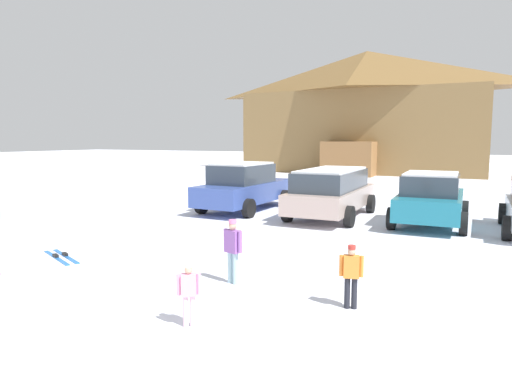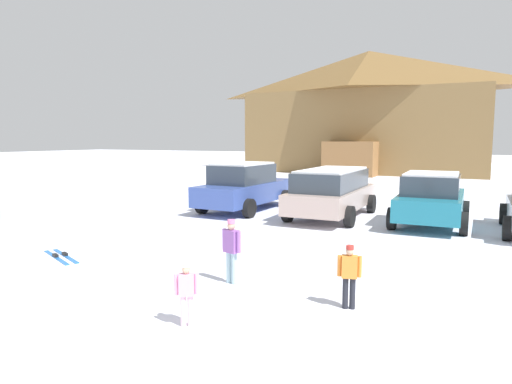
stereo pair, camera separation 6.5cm
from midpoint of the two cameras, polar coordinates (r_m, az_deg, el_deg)
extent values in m
cube|color=brown|center=(37.34, 13.43, 7.23)|extent=(17.75, 7.86, 6.16)
pyramid|color=brown|center=(37.69, 13.63, 14.36)|extent=(18.36, 8.47, 3.20)
cube|color=olive|center=(32.73, 11.41, 4.10)|extent=(3.61, 1.82, 2.40)
cube|color=#374F9B|center=(16.65, -1.46, 0.02)|extent=(1.84, 4.70, 0.69)
cube|color=#2D3842|center=(16.39, -1.86, 2.29)|extent=(1.58, 2.46, 0.67)
cube|color=white|center=(16.36, -1.87, 3.56)|extent=(1.47, 2.34, 0.06)
cylinder|color=black|center=(18.40, -1.81, -0.43)|extent=(0.23, 0.64, 0.64)
cylinder|color=black|center=(17.56, 3.52, -0.78)|extent=(0.23, 0.64, 0.64)
cylinder|color=black|center=(15.97, -6.93, -1.56)|extent=(0.23, 0.64, 0.64)
cylinder|color=black|center=(15.00, -1.02, -2.05)|extent=(0.23, 0.64, 0.64)
cube|color=#B79E93|center=(15.32, 9.33, -0.76)|extent=(1.86, 4.80, 0.63)
cube|color=#2D3842|center=(15.16, 9.27, 1.51)|extent=(1.63, 3.65, 0.60)
cube|color=white|center=(15.14, 9.30, 2.76)|extent=(1.52, 3.47, 0.06)
cylinder|color=black|center=(17.06, 7.59, -1.05)|extent=(0.23, 0.64, 0.64)
cylinder|color=black|center=(16.55, 14.03, -1.42)|extent=(0.23, 0.64, 0.64)
cylinder|color=black|center=(14.30, 3.84, -2.49)|extent=(0.23, 0.64, 0.64)
cylinder|color=black|center=(13.69, 11.46, -3.02)|extent=(0.23, 0.64, 0.64)
cube|color=#1C7188|center=(14.74, 20.85, -1.39)|extent=(1.84, 4.05, 0.63)
cube|color=#2D3842|center=(14.47, 20.89, 0.89)|extent=(1.58, 2.12, 0.58)
cube|color=white|center=(14.44, 20.94, 2.15)|extent=(1.48, 2.01, 0.06)
cylinder|color=black|center=(16.10, 17.80, -1.77)|extent=(0.23, 0.64, 0.64)
cylinder|color=black|center=(15.97, 24.52, -2.11)|extent=(0.23, 0.64, 0.64)
cylinder|color=black|center=(13.66, 16.45, -3.18)|extent=(0.23, 0.64, 0.64)
cylinder|color=black|center=(13.52, 24.39, -3.61)|extent=(0.23, 0.64, 0.64)
cylinder|color=black|center=(15.84, 28.35, -2.39)|extent=(0.22, 0.64, 0.64)
cylinder|color=black|center=(13.34, 28.75, -3.96)|extent=(0.22, 0.64, 0.64)
cylinder|color=#98BAC5|center=(8.27, -2.82, -9.52)|extent=(0.10, 0.10, 0.57)
cylinder|color=#98BAC5|center=(8.36, -3.45, -9.36)|extent=(0.10, 0.10, 0.57)
cube|color=#9158AC|center=(8.19, -3.16, -6.16)|extent=(0.31, 0.23, 0.40)
cylinder|color=#9158AC|center=(8.07, -2.25, -6.27)|extent=(0.08, 0.08, 0.38)
cylinder|color=#9158AC|center=(8.31, -4.04, -5.90)|extent=(0.08, 0.08, 0.38)
sphere|color=tan|center=(8.14, -3.17, -4.26)|extent=(0.15, 0.15, 0.15)
cylinder|color=pink|center=(8.12, -3.17, -3.72)|extent=(0.14, 0.14, 0.07)
cylinder|color=#22232C|center=(7.29, 11.93, -12.27)|extent=(0.09, 0.09, 0.49)
cylinder|color=#22232C|center=(7.29, 11.07, -12.25)|extent=(0.09, 0.09, 0.49)
cube|color=orange|center=(7.17, 11.57, -9.12)|extent=(0.27, 0.20, 0.34)
cylinder|color=orange|center=(7.17, 12.80, -9.07)|extent=(0.07, 0.07, 0.33)
cylinder|color=orange|center=(7.16, 10.35, -9.02)|extent=(0.07, 0.07, 0.33)
sphere|color=tan|center=(7.11, 11.62, -7.30)|extent=(0.12, 0.12, 0.12)
cylinder|color=#BB322B|center=(7.09, 11.63, -6.77)|extent=(0.12, 0.12, 0.06)
cylinder|color=silver|center=(6.59, -8.21, -14.49)|extent=(0.08, 0.08, 0.44)
cylinder|color=silver|center=(6.59, -9.08, -14.50)|extent=(0.08, 0.08, 0.44)
cube|color=pink|center=(6.47, -8.70, -11.40)|extent=(0.25, 0.23, 0.31)
cylinder|color=pink|center=(6.46, -7.47, -11.32)|extent=(0.06, 0.06, 0.29)
cylinder|color=pink|center=(6.47, -9.94, -11.35)|extent=(0.06, 0.06, 0.29)
sphere|color=tan|center=(6.41, -8.74, -9.60)|extent=(0.11, 0.11, 0.11)
cylinder|color=beige|center=(6.39, -8.75, -9.08)|extent=(0.11, 0.11, 0.05)
cube|color=blue|center=(11.01, -22.84, -7.42)|extent=(1.46, 0.70, 0.02)
cube|color=black|center=(11.05, -22.92, -7.16)|extent=(0.22, 0.15, 0.06)
cube|color=blue|center=(10.96, -23.84, -7.53)|extent=(1.46, 0.70, 0.02)
cube|color=black|center=(11.00, -23.92, -7.28)|extent=(0.22, 0.15, 0.06)
camera|label=1|loc=(0.03, -90.15, -0.02)|focal=32.00mm
camera|label=2|loc=(0.03, 89.85, 0.02)|focal=32.00mm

